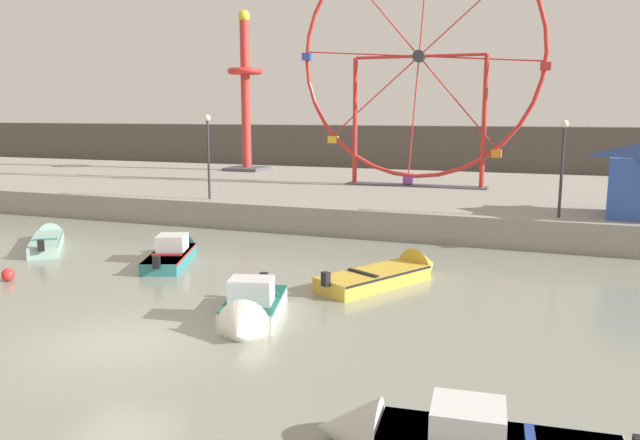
% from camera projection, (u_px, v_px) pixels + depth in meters
% --- Properties ---
extents(ground_plane, '(240.00, 240.00, 0.00)m').
position_uv_depth(ground_plane, '(120.00, 343.00, 15.44)').
color(ground_plane, gray).
extents(quay_promenade, '(110.00, 20.74, 1.28)m').
position_uv_depth(quay_promenade, '(377.00, 195.00, 38.28)').
color(quay_promenade, gray).
rests_on(quay_promenade, ground_plane).
extents(distant_town_skyline, '(140.00, 3.00, 4.40)m').
position_uv_depth(distant_town_skyline, '(438.00, 149.00, 58.78)').
color(distant_town_skyline, '#564C47').
rests_on(distant_town_skyline, ground_plane).
extents(motorboat_mustard_yellow, '(3.77, 5.20, 1.43)m').
position_uv_depth(motorboat_mustard_yellow, '(394.00, 273.00, 21.13)').
color(motorboat_mustard_yellow, gold).
rests_on(motorboat_mustard_yellow, ground_plane).
extents(motorboat_pale_grey, '(5.30, 1.73, 1.37)m').
position_uv_depth(motorboat_pale_grey, '(440.00, 438.00, 10.36)').
color(motorboat_pale_grey, silver).
rests_on(motorboat_pale_grey, ground_plane).
extents(motorboat_white_red_stripe, '(2.33, 3.98, 1.63)m').
position_uv_depth(motorboat_white_red_stripe, '(250.00, 311.00, 16.69)').
color(motorboat_white_red_stripe, silver).
rests_on(motorboat_white_red_stripe, ground_plane).
extents(motorboat_teal_painted, '(2.80, 4.77, 1.45)m').
position_uv_depth(motorboat_teal_painted, '(175.00, 251.00, 24.14)').
color(motorboat_teal_painted, teal).
rests_on(motorboat_teal_painted, ground_plane).
extents(motorboat_seafoam, '(4.11, 4.73, 1.09)m').
position_uv_depth(motorboat_seafoam, '(48.00, 239.00, 26.77)').
color(motorboat_seafoam, '#93BCAD').
rests_on(motorboat_seafoam, ground_plane).
extents(ferris_wheel_red_frame, '(14.49, 1.20, 14.68)m').
position_uv_depth(ferris_wheel_red_frame, '(419.00, 60.00, 36.05)').
color(ferris_wheel_red_frame, red).
rests_on(ferris_wheel_red_frame, quay_promenade).
extents(drop_tower_red_tower, '(2.80, 2.80, 11.79)m').
position_uv_depth(drop_tower_red_tower, '(246.00, 97.00, 46.60)').
color(drop_tower_red_tower, '#BC332D').
rests_on(drop_tower_red_tower, quay_promenade).
extents(promenade_lamp_near, '(0.32, 0.32, 4.26)m').
position_uv_depth(promenade_lamp_near, '(208.00, 145.00, 31.29)').
color(promenade_lamp_near, '#2D2D33').
rests_on(promenade_lamp_near, quay_promenade).
extents(promenade_lamp_far, '(0.32, 0.32, 4.06)m').
position_uv_depth(promenade_lamp_far, '(563.00, 155.00, 25.66)').
color(promenade_lamp_far, '#2D2D33').
rests_on(promenade_lamp_far, quay_promenade).
extents(mooring_buoy_orange, '(0.44, 0.44, 0.44)m').
position_uv_depth(mooring_buoy_orange, '(8.00, 275.00, 21.04)').
color(mooring_buoy_orange, red).
rests_on(mooring_buoy_orange, ground_plane).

